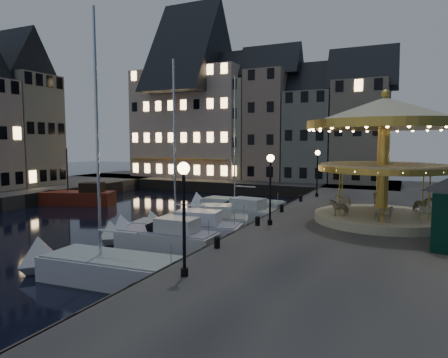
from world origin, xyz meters
The scene contains 28 objects.
ground centered at (0.00, 0.00, 0.00)m, with size 160.00×160.00×0.00m, color black.
quay_east centered at (14.00, 6.00, 0.65)m, with size 16.00×56.00×1.30m, color #474442.
quay_north centered at (-8.00, 28.00, 0.65)m, with size 44.00×12.00×1.30m, color #474442.
quaywall_e centered at (6.00, 6.00, 0.65)m, with size 0.15×44.00×1.30m, color #47423A.
quaywall_n centered at (-6.00, 22.00, 0.65)m, with size 48.00×0.15×1.30m, color #47423A.
streetlamp_a centered at (7.20, -9.00, 4.02)m, with size 0.44×0.44×4.17m.
streetlamp_b centered at (7.20, 1.00, 4.02)m, with size 0.44×0.44×4.17m.
streetlamp_c centered at (7.20, 14.50, 4.02)m, with size 0.44×0.44×4.17m.
bollard_a centered at (6.60, -5.00, 1.60)m, with size 0.30×0.30×0.57m.
bollard_b centered at (6.60, 0.50, 1.60)m, with size 0.30×0.30×0.57m.
bollard_c centered at (6.60, 5.50, 1.60)m, with size 0.30×0.30×0.57m.
bollard_d centered at (6.60, 11.00, 1.60)m, with size 0.30×0.30×0.57m.
townhouse_na centered at (-19.50, 30.00, 7.78)m, with size 5.50×8.00×12.80m.
townhouse_nb centered at (-14.05, 30.00, 8.28)m, with size 6.16×8.00×13.80m.
townhouse_nc centered at (-8.00, 30.00, 8.78)m, with size 6.82×8.00×14.80m.
townhouse_nd centered at (-2.25, 30.00, 9.28)m, with size 5.50×8.00×15.80m.
townhouse_ne centered at (3.20, 30.00, 7.78)m, with size 6.16×8.00×12.80m.
townhouse_nf centered at (9.25, 30.00, 8.28)m, with size 6.82×8.00×13.80m.
townhouse_wc centered at (-26.00, 10.95, 8.48)m, with size 8.80×5.50×14.20m.
hotel_corner centered at (-14.00, 30.00, 9.78)m, with size 17.60×9.00×16.80m.
motorboat_a centered at (2.19, -7.72, 0.54)m, with size 7.59×2.92×12.63m.
motorboat_b centered at (1.73, -2.38, 0.64)m, with size 6.99×2.10×2.15m.
motorboat_c centered at (1.57, 0.02, 0.68)m, with size 8.12×3.28×10.72m.
motorboat_d centered at (1.73, 2.43, 0.64)m, with size 6.77×4.21×2.15m.
motorboat_e centered at (2.44, 6.86, 0.64)m, with size 7.47×3.13×2.15m.
motorboat_f centered at (0.77, 11.10, 0.53)m, with size 8.52×2.67×11.28m.
red_fishing_boat centered at (-14.93, 8.36, 0.69)m, with size 7.39×4.59×5.80m.
carousel centered at (13.15, 4.63, 6.57)m, with size 9.15×9.15×8.00m.
Camera 1 is at (14.42, -21.29, 6.17)m, focal length 32.00 mm.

